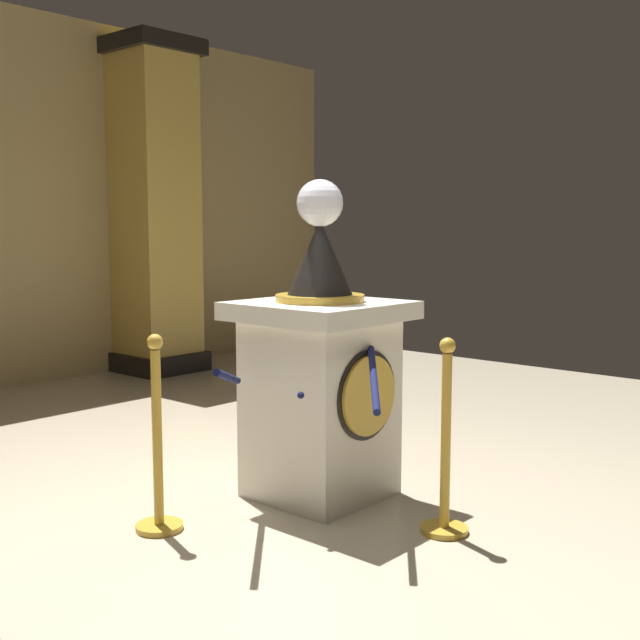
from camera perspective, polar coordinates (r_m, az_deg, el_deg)
The scene contains 6 objects.
ground_plane at distance 4.41m, azimuth -3.65°, elevation -13.60°, with size 10.19×10.19×0.00m, color beige.
pedestal_clock at distance 4.50m, azimuth 0.05°, elevation -4.02°, with size 0.83×0.83×1.79m.
stanchion_near at distance 4.15m, azimuth -11.54°, elevation -9.99°, with size 0.24×0.24×1.00m.
stanchion_far at distance 4.08m, azimuth 8.96°, elevation -10.30°, with size 0.24×0.24×0.99m.
velvet_rope at distance 3.94m, azimuth -1.39°, elevation -4.16°, with size 1.05×1.05×0.22m.
column_right at distance 8.56m, azimuth -11.72°, elevation 7.74°, with size 0.83×0.83×3.43m.
Camera 1 is at (-2.91, -2.94, 1.53)m, focal length 44.68 mm.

